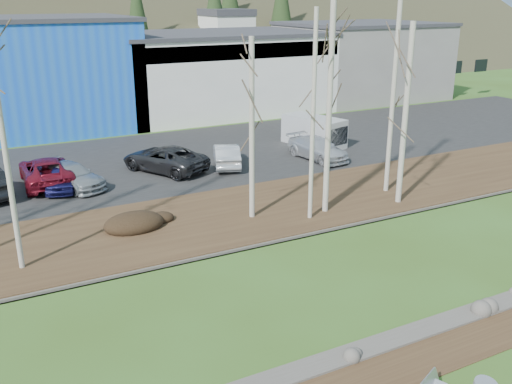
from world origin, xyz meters
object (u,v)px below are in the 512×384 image
car_2 (46,171)px  van_white (316,132)px  car_6 (165,159)px  car_4 (63,177)px  car_5 (227,155)px  car_7 (318,148)px  car_3 (71,176)px

car_2 → van_white: size_ratio=1.12×
car_2 → car_6: car_2 is taller
car_2 → van_white: 17.41m
car_4 → van_white: size_ratio=0.79×
car_6 → car_2: bearing=-33.8°
car_2 → car_4: bearing=119.9°
car_5 → car_6: size_ratio=0.78×
car_2 → car_7: bearing=172.2°
van_white → car_4: bearing=170.1°
car_5 → van_white: 7.62m
car_4 → van_white: (16.74, 1.58, 0.32)m
car_5 → car_3: bearing=20.2°
car_7 → car_6: bearing=161.6°
car_4 → car_6: car_6 is taller
car_4 → car_6: (5.76, 0.64, 0.09)m
car_6 → van_white: (10.97, 0.94, 0.23)m
car_3 → car_5: car_5 is taller
car_2 → car_6: (6.43, -0.59, -0.00)m
car_6 → car_7: size_ratio=1.16×
car_3 → car_6: bearing=-17.1°
car_3 → car_4: car_3 is taller
car_3 → car_2: bearing=106.4°
car_4 → car_7: 15.04m
car_5 → car_7: 5.78m
car_2 → car_4: (0.67, -1.23, -0.09)m
car_2 → car_7: size_ratio=1.16×
car_4 → car_5: (9.32, -0.14, 0.04)m
car_4 → car_5: 9.32m
car_2 → car_3: size_ratio=1.19×
car_2 → car_7: (15.65, -2.51, -0.07)m
car_7 → car_4: bearing=168.4°
car_3 → car_4: size_ratio=1.18×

